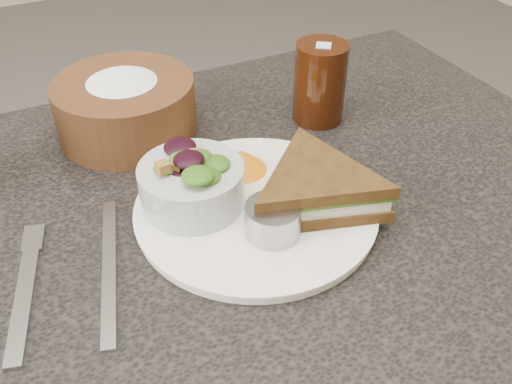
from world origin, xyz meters
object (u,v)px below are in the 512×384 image
Objects in this scene: dinner_plate at (256,209)px; bread_basket at (124,99)px; sandwich at (316,188)px; salad_bowl at (191,179)px; dressing_ramekin at (273,220)px; cola_glass at (320,79)px.

bread_basket is at bearing 109.28° from dinner_plate.
sandwich is at bearing -25.15° from dinner_plate.
bread_basket is at bearing 95.51° from salad_bowl.
salad_bowl is (-0.06, 0.03, 0.04)m from dinner_plate.
dinner_plate is 0.24m from bread_basket.
cola_glass is at bearing 48.58° from dressing_ramekin.
cola_glass reaches higher than dinner_plate.
bread_basket reaches higher than dinner_plate.
salad_bowl is 1.95× the size of dressing_ramekin.
salad_bowl is 0.95× the size of cola_glass.
cola_glass is at bearing 41.21° from dinner_plate.
bread_basket reaches higher than dressing_ramekin.
dressing_ramekin reaches higher than dinner_plate.
bread_basket is (-0.08, 0.22, 0.05)m from dinner_plate.
bread_basket reaches higher than sandwich.
cola_glass is at bearing 74.42° from sandwich.
bread_basket is (-0.02, 0.19, 0.01)m from salad_bowl.
bread_basket is (-0.14, 0.25, 0.02)m from sandwich.
bread_basket is 0.26m from cola_glass.
cola_glass reaches higher than salad_bowl.
salad_bowl is at bearing 124.28° from dressing_ramekin.
dressing_ramekin is 0.26m from cola_glass.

